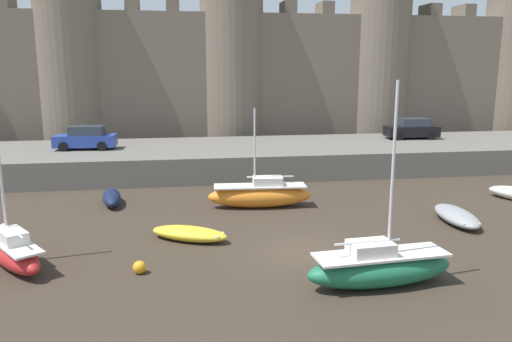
# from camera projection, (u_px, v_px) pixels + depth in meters

# --- Properties ---
(ground_plane) EXTENTS (160.00, 160.00, 0.00)m
(ground_plane) POSITION_uv_depth(u_px,v_px,m) (305.00, 252.00, 20.12)
(ground_plane) COLOR #382D23
(quay_road) EXTENTS (66.86, 10.00, 1.74)m
(quay_road) POSITION_uv_depth(u_px,v_px,m) (247.00, 157.00, 36.51)
(quay_road) COLOR #666059
(quay_road) RESTS_ON ground
(castle) EXTENTS (61.04, 6.18, 19.12)m
(castle) POSITION_uv_depth(u_px,v_px,m) (232.00, 68.00, 44.41)
(castle) COLOR #706354
(castle) RESTS_ON ground
(rowboat_midflat_centre) EXTENTS (1.84, 3.88, 0.65)m
(rowboat_midflat_centre) POSITION_uv_depth(u_px,v_px,m) (456.00, 216.00, 23.84)
(rowboat_midflat_centre) COLOR gray
(rowboat_midflat_centre) RESTS_ON ground
(rowboat_midflat_right) EXTENTS (1.37, 3.16, 0.78)m
(rowboat_midflat_right) POSITION_uv_depth(u_px,v_px,m) (112.00, 197.00, 26.98)
(rowboat_midflat_right) COLOR #141E3D
(rowboat_midflat_right) RESTS_ON ground
(sailboat_foreground_right) EXTENTS (3.77, 4.75, 6.50)m
(sailboat_foreground_right) POSITION_uv_depth(u_px,v_px,m) (11.00, 250.00, 18.63)
(sailboat_foreground_right) COLOR red
(sailboat_foreground_right) RESTS_ON ground
(sailboat_foreground_centre) EXTENTS (5.31, 1.95, 6.90)m
(sailboat_foreground_centre) POSITION_uv_depth(u_px,v_px,m) (380.00, 267.00, 16.86)
(sailboat_foreground_centre) COLOR #1E6B47
(sailboat_foreground_centre) RESTS_ON ground
(rowboat_near_channel_right) EXTENTS (3.63, 2.64, 0.60)m
(rowboat_near_channel_right) POSITION_uv_depth(u_px,v_px,m) (189.00, 233.00, 21.37)
(rowboat_near_channel_right) COLOR yellow
(rowboat_near_channel_right) RESTS_ON ground
(sailboat_midflat_left) EXTENTS (5.58, 1.81, 5.26)m
(sailboat_midflat_left) POSITION_uv_depth(u_px,v_px,m) (260.00, 195.00, 26.43)
(sailboat_midflat_left) COLOR orange
(sailboat_midflat_left) RESTS_ON ground
(mooring_buoy_mid_mud) EXTENTS (0.48, 0.48, 0.48)m
(mooring_buoy_mid_mud) POSITION_uv_depth(u_px,v_px,m) (139.00, 267.00, 17.93)
(mooring_buoy_mid_mud) COLOR orange
(mooring_buoy_mid_mud) RESTS_ON ground
(car_quay_centre_west) EXTENTS (4.19, 2.06, 1.62)m
(car_quay_centre_west) POSITION_uv_depth(u_px,v_px,m) (412.00, 129.00, 39.69)
(car_quay_centre_west) COLOR black
(car_quay_centre_west) RESTS_ON quay_road
(car_quay_centre_east) EXTENTS (4.19, 2.06, 1.62)m
(car_quay_centre_east) POSITION_uv_depth(u_px,v_px,m) (86.00, 138.00, 34.49)
(car_quay_centre_east) COLOR #263F99
(car_quay_centre_east) RESTS_ON quay_road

